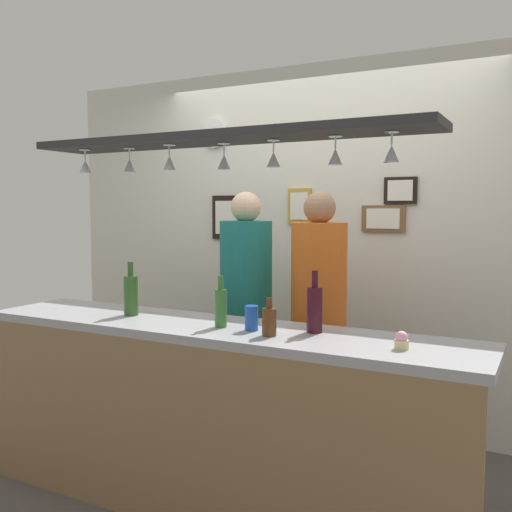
# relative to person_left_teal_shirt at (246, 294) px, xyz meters

# --- Properties ---
(ground_plane) EXTENTS (8.00, 8.00, 0.00)m
(ground_plane) POSITION_rel_person_left_teal_shirt_xyz_m (0.25, -0.44, -1.01)
(ground_plane) COLOR #4C4742
(back_wall) EXTENTS (4.40, 0.06, 2.60)m
(back_wall) POSITION_rel_person_left_teal_shirt_xyz_m (0.25, 0.66, 0.29)
(back_wall) COLOR silver
(back_wall) RESTS_ON ground_plane
(bar_counter) EXTENTS (2.70, 0.55, 0.97)m
(bar_counter) POSITION_rel_person_left_teal_shirt_xyz_m (0.25, -0.94, -0.35)
(bar_counter) COLOR #99999E
(bar_counter) RESTS_ON ground_plane
(overhead_glass_rack) EXTENTS (2.20, 0.36, 0.04)m
(overhead_glass_rack) POSITION_rel_person_left_teal_shirt_xyz_m (0.25, -0.74, 0.91)
(overhead_glass_rack) COLOR black
(hanging_wineglass_far_left) EXTENTS (0.07, 0.07, 0.13)m
(hanging_wineglass_far_left) POSITION_rel_person_left_teal_shirt_xyz_m (-0.61, -0.79, 0.80)
(hanging_wineglass_far_left) COLOR silver
(hanging_wineglass_far_left) RESTS_ON overhead_glass_rack
(hanging_wineglass_left) EXTENTS (0.07, 0.07, 0.13)m
(hanging_wineglass_left) POSITION_rel_person_left_teal_shirt_xyz_m (-0.34, -0.73, 0.80)
(hanging_wineglass_left) COLOR silver
(hanging_wineglass_left) RESTS_ON overhead_glass_rack
(hanging_wineglass_center_left) EXTENTS (0.07, 0.07, 0.13)m
(hanging_wineglass_center_left) POSITION_rel_person_left_teal_shirt_xyz_m (-0.04, -0.77, 0.80)
(hanging_wineglass_center_left) COLOR silver
(hanging_wineglass_center_left) RESTS_ON overhead_glass_rack
(hanging_wineglass_center) EXTENTS (0.07, 0.07, 0.13)m
(hanging_wineglass_center) POSITION_rel_person_left_teal_shirt_xyz_m (0.25, -0.69, 0.80)
(hanging_wineglass_center) COLOR silver
(hanging_wineglass_center) RESTS_ON overhead_glass_rack
(hanging_wineglass_center_right) EXTENTS (0.07, 0.07, 0.13)m
(hanging_wineglass_center_right) POSITION_rel_person_left_teal_shirt_xyz_m (0.54, -0.70, 0.80)
(hanging_wineglass_center_right) COLOR silver
(hanging_wineglass_center_right) RESTS_ON overhead_glass_rack
(hanging_wineglass_right) EXTENTS (0.07, 0.07, 0.13)m
(hanging_wineglass_right) POSITION_rel_person_left_teal_shirt_xyz_m (0.86, -0.70, 0.80)
(hanging_wineglass_right) COLOR silver
(hanging_wineglass_right) RESTS_ON overhead_glass_rack
(hanging_wineglass_far_right) EXTENTS (0.07, 0.07, 0.13)m
(hanging_wineglass_far_right) POSITION_rel_person_left_teal_shirt_xyz_m (1.13, -0.73, 0.80)
(hanging_wineglass_far_right) COLOR silver
(hanging_wineglass_far_right) RESTS_ON overhead_glass_rack
(person_left_teal_shirt) EXTENTS (0.34, 0.34, 1.67)m
(person_left_teal_shirt) POSITION_rel_person_left_teal_shirt_xyz_m (0.00, 0.00, 0.00)
(person_left_teal_shirt) COLOR #2D334C
(person_left_teal_shirt) RESTS_ON ground_plane
(person_middle_orange_shirt) EXTENTS (0.34, 0.34, 1.67)m
(person_middle_orange_shirt) POSITION_rel_person_left_teal_shirt_xyz_m (0.51, 0.00, -0.00)
(person_middle_orange_shirt) COLOR #2D334C
(person_middle_orange_shirt) RESTS_ON ground_plane
(bottle_wine_dark_red) EXTENTS (0.08, 0.08, 0.30)m
(bottle_wine_dark_red) POSITION_rel_person_left_teal_shirt_xyz_m (0.76, -0.71, 0.08)
(bottle_wine_dark_red) COLOR #380F19
(bottle_wine_dark_red) RESTS_ON bar_counter
(bottle_beer_green_import) EXTENTS (0.06, 0.06, 0.26)m
(bottle_beer_green_import) POSITION_rel_person_left_teal_shirt_xyz_m (0.30, -0.81, 0.07)
(bottle_beer_green_import) COLOR #336B2D
(bottle_beer_green_import) RESTS_ON bar_counter
(bottle_beer_brown_stubby) EXTENTS (0.07, 0.07, 0.18)m
(bottle_beer_brown_stubby) POSITION_rel_person_left_teal_shirt_xyz_m (0.60, -0.88, 0.03)
(bottle_beer_brown_stubby) COLOR #512D14
(bottle_beer_brown_stubby) RESTS_ON bar_counter
(bottle_champagne_green) EXTENTS (0.08, 0.08, 0.30)m
(bottle_champagne_green) POSITION_rel_person_left_teal_shirt_xyz_m (-0.31, -0.77, 0.08)
(bottle_champagne_green) COLOR #2D5623
(bottle_champagne_green) RESTS_ON bar_counter
(drink_can) EXTENTS (0.07, 0.07, 0.12)m
(drink_can) POSITION_rel_person_left_teal_shirt_xyz_m (0.47, -0.81, 0.02)
(drink_can) COLOR #1E4CB2
(drink_can) RESTS_ON bar_counter
(cupcake) EXTENTS (0.06, 0.06, 0.08)m
(cupcake) POSITION_rel_person_left_teal_shirt_xyz_m (1.21, -0.84, -0.00)
(cupcake) COLOR beige
(cupcake) RESTS_ON bar_counter
(picture_frame_upper_small) EXTENTS (0.22, 0.02, 0.18)m
(picture_frame_upper_small) POSITION_rel_person_left_teal_shirt_xyz_m (0.84, 0.62, 0.68)
(picture_frame_upper_small) COLOR black
(picture_frame_upper_small) RESTS_ON back_wall
(picture_frame_caricature) EXTENTS (0.26, 0.02, 0.34)m
(picture_frame_caricature) POSITION_rel_person_left_teal_shirt_xyz_m (-0.51, 0.62, 0.49)
(picture_frame_caricature) COLOR black
(picture_frame_caricature) RESTS_ON back_wall
(picture_frame_lower_pair) EXTENTS (0.30, 0.02, 0.18)m
(picture_frame_lower_pair) POSITION_rel_person_left_teal_shirt_xyz_m (0.73, 0.62, 0.49)
(picture_frame_lower_pair) COLOR brown
(picture_frame_lower_pair) RESTS_ON back_wall
(picture_frame_crest) EXTENTS (0.18, 0.02, 0.26)m
(picture_frame_crest) POSITION_rel_person_left_teal_shirt_xyz_m (0.11, 0.62, 0.57)
(picture_frame_crest) COLOR #B29338
(picture_frame_crest) RESTS_ON back_wall
(wall_clock) EXTENTS (0.22, 0.03, 0.22)m
(wall_clock) POSITION_rel_person_left_teal_shirt_xyz_m (-0.61, 0.61, 1.14)
(wall_clock) COLOR white
(wall_clock) RESTS_ON back_wall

